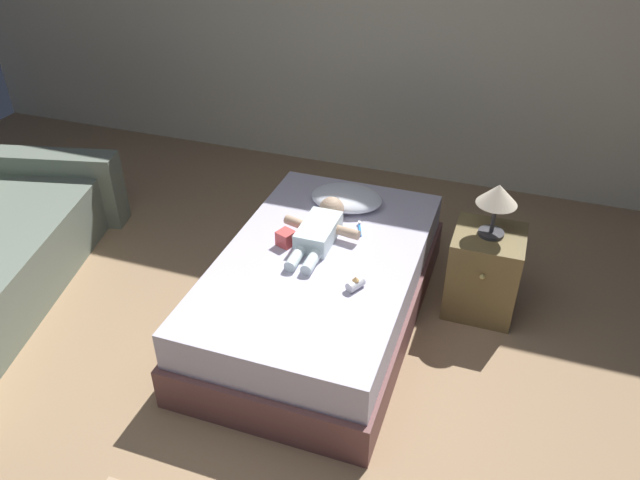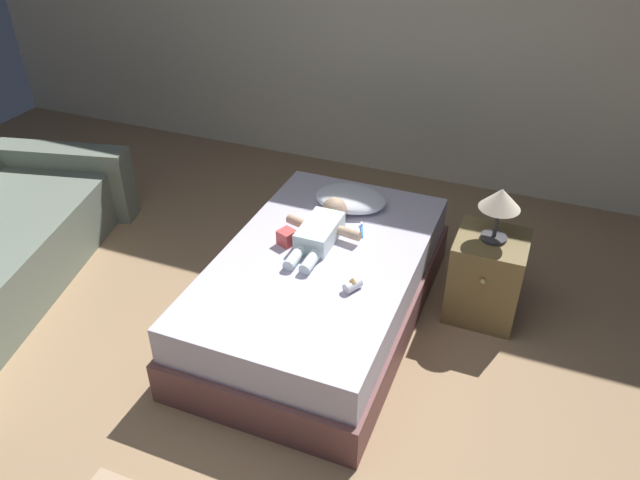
{
  "view_description": "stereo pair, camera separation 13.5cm",
  "coord_description": "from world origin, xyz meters",
  "px_view_note": "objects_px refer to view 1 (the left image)",
  "views": [
    {
      "loc": [
        0.96,
        -1.7,
        2.45
      ],
      "look_at": [
        0.03,
        0.96,
        0.56
      ],
      "focal_mm": 34.67,
      "sensor_mm": 36.0,
      "label": 1
    },
    {
      "loc": [
        1.09,
        -1.65,
        2.45
      ],
      "look_at": [
        0.03,
        0.96,
        0.56
      ],
      "focal_mm": 34.67,
      "sensor_mm": 36.0,
      "label": 2
    }
  ],
  "objects_px": {
    "pillow": "(347,198)",
    "baby": "(321,228)",
    "lamp": "(498,197)",
    "toy_block": "(286,238)",
    "nightstand": "(484,272)",
    "baby_bottle": "(355,284)",
    "bed": "(320,288)",
    "toothbrush": "(360,229)"
  },
  "relations": [
    {
      "from": "pillow",
      "to": "baby",
      "type": "xyz_separation_m",
      "value": [
        -0.03,
        -0.4,
        0.01
      ]
    },
    {
      "from": "lamp",
      "to": "pillow",
      "type": "bearing_deg",
      "value": 170.67
    },
    {
      "from": "lamp",
      "to": "toy_block",
      "type": "bearing_deg",
      "value": -160.27
    },
    {
      "from": "pillow",
      "to": "nightstand",
      "type": "height_order",
      "value": "pillow"
    },
    {
      "from": "nightstand",
      "to": "baby_bottle",
      "type": "distance_m",
      "value": 0.92
    },
    {
      "from": "bed",
      "to": "pillow",
      "type": "height_order",
      "value": "pillow"
    },
    {
      "from": "bed",
      "to": "pillow",
      "type": "distance_m",
      "value": 0.64
    },
    {
      "from": "nightstand",
      "to": "lamp",
      "type": "xyz_separation_m",
      "value": [
        -0.0,
        0.0,
        0.51
      ]
    },
    {
      "from": "pillow",
      "to": "toothbrush",
      "type": "relative_size",
      "value": 3.29
    },
    {
      "from": "baby",
      "to": "nightstand",
      "type": "xyz_separation_m",
      "value": [
        0.93,
        0.25,
        -0.26
      ]
    },
    {
      "from": "lamp",
      "to": "toy_block",
      "type": "distance_m",
      "value": 1.19
    },
    {
      "from": "bed",
      "to": "nightstand",
      "type": "xyz_separation_m",
      "value": [
        0.88,
        0.43,
        0.04
      ]
    },
    {
      "from": "toothbrush",
      "to": "bed",
      "type": "bearing_deg",
      "value": -113.0
    },
    {
      "from": "baby",
      "to": "toothbrush",
      "type": "relative_size",
      "value": 4.72
    },
    {
      "from": "bed",
      "to": "nightstand",
      "type": "height_order",
      "value": "nightstand"
    },
    {
      "from": "lamp",
      "to": "baby",
      "type": "bearing_deg",
      "value": -164.72
    },
    {
      "from": "baby",
      "to": "toy_block",
      "type": "bearing_deg",
      "value": -139.65
    },
    {
      "from": "pillow",
      "to": "baby",
      "type": "distance_m",
      "value": 0.4
    },
    {
      "from": "baby",
      "to": "nightstand",
      "type": "bearing_deg",
      "value": 15.28
    },
    {
      "from": "pillow",
      "to": "toothbrush",
      "type": "distance_m",
      "value": 0.3
    },
    {
      "from": "bed",
      "to": "toy_block",
      "type": "relative_size",
      "value": 16.3
    },
    {
      "from": "baby",
      "to": "toy_block",
      "type": "xyz_separation_m",
      "value": [
        -0.16,
        -0.14,
        -0.02
      ]
    },
    {
      "from": "pillow",
      "to": "baby_bottle",
      "type": "xyz_separation_m",
      "value": [
        0.3,
        -0.8,
        -0.02
      ]
    },
    {
      "from": "baby",
      "to": "lamp",
      "type": "distance_m",
      "value": 1.0
    },
    {
      "from": "pillow",
      "to": "toy_block",
      "type": "relative_size",
      "value": 4.03
    },
    {
      "from": "baby_bottle",
      "to": "baby",
      "type": "bearing_deg",
      "value": 129.55
    },
    {
      "from": "baby",
      "to": "lamp",
      "type": "relative_size",
      "value": 2.03
    },
    {
      "from": "toothbrush",
      "to": "toy_block",
      "type": "xyz_separation_m",
      "value": [
        -0.35,
        -0.29,
        0.04
      ]
    },
    {
      "from": "toothbrush",
      "to": "nightstand",
      "type": "xyz_separation_m",
      "value": [
        0.74,
        0.1,
        -0.21
      ]
    },
    {
      "from": "toothbrush",
      "to": "nightstand",
      "type": "height_order",
      "value": "nightstand"
    },
    {
      "from": "lamp",
      "to": "toothbrush",
      "type": "bearing_deg",
      "value": -171.99
    },
    {
      "from": "pillow",
      "to": "nightstand",
      "type": "relative_size",
      "value": 0.86
    },
    {
      "from": "pillow",
      "to": "baby_bottle",
      "type": "distance_m",
      "value": 0.85
    },
    {
      "from": "lamp",
      "to": "baby_bottle",
      "type": "xyz_separation_m",
      "value": [
        -0.61,
        -0.65,
        -0.27
      ]
    },
    {
      "from": "toothbrush",
      "to": "toy_block",
      "type": "distance_m",
      "value": 0.46
    },
    {
      "from": "pillow",
      "to": "toothbrush",
      "type": "height_order",
      "value": "pillow"
    },
    {
      "from": "toothbrush",
      "to": "lamp",
      "type": "distance_m",
      "value": 0.81
    },
    {
      "from": "baby",
      "to": "baby_bottle",
      "type": "height_order",
      "value": "baby"
    },
    {
      "from": "bed",
      "to": "toy_block",
      "type": "height_order",
      "value": "toy_block"
    },
    {
      "from": "lamp",
      "to": "toy_block",
      "type": "relative_size",
      "value": 2.85
    },
    {
      "from": "nightstand",
      "to": "baby_bottle",
      "type": "height_order",
      "value": "baby_bottle"
    },
    {
      "from": "lamp",
      "to": "baby_bottle",
      "type": "relative_size",
      "value": 2.88
    }
  ]
}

